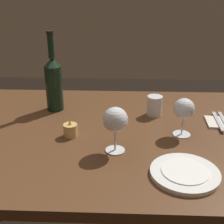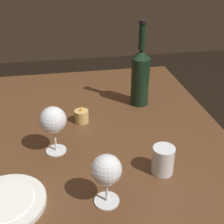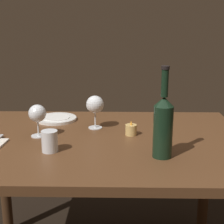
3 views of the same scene
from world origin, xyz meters
name	(u,v)px [view 2 (image 2 of 3)]	position (x,y,z in m)	size (l,w,h in m)	color
dining_table	(101,162)	(0.00, 0.00, 0.65)	(1.30, 0.90, 0.74)	#56351E
wine_glass_left	(106,171)	(0.27, -0.02, 0.84)	(0.08, 0.08, 0.15)	white
wine_glass_right	(53,121)	(0.03, -0.15, 0.85)	(0.08, 0.08, 0.16)	white
wine_bottle	(140,75)	(-0.25, 0.20, 0.87)	(0.07, 0.07, 0.34)	black
water_tumbler	(163,161)	(0.19, 0.16, 0.78)	(0.06, 0.06, 0.08)	white
votive_candle	(82,117)	(-0.14, -0.05, 0.76)	(0.05, 0.05, 0.07)	#DBB266
dinner_plate	(5,203)	(0.24, -0.28, 0.75)	(0.21, 0.21, 0.02)	white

